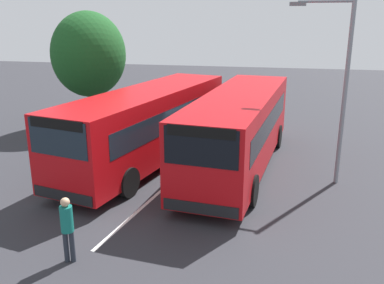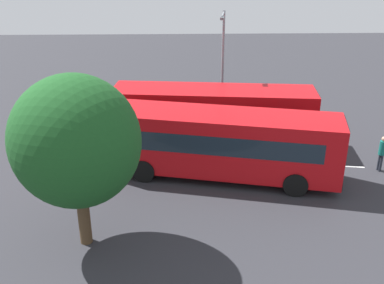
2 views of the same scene
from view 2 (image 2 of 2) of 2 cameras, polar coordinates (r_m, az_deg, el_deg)
name	(u,v)px [view 2 (image 2 of 2)]	position (r m, az deg, el deg)	size (l,w,h in m)	color
ground_plane	(215,159)	(23.17, 2.86, -2.16)	(71.48, 71.48, 0.00)	#2B2B30
bus_far_left	(222,142)	(20.79, 3.83, -0.05)	(11.00, 4.85, 3.12)	#B70C11
bus_center_left	(214,114)	(24.32, 2.74, 3.56)	(10.93, 3.67, 3.12)	#B70C11
pedestrian	(382,151)	(23.37, 22.85, -1.02)	(0.37, 0.37, 1.78)	#232833
street_lamp	(223,59)	(27.22, 3.88, 10.36)	(0.49, 2.21, 6.65)	gray
depot_tree	(76,142)	(15.58, -14.47, -0.02)	(4.41, 3.97, 6.34)	#4C3823
lane_stripe_outer_left	(215,159)	(23.17, 2.86, -2.15)	(14.84, 0.12, 0.01)	silver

